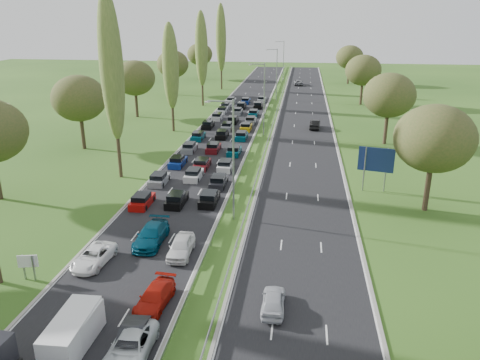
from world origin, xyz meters
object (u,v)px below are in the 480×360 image
(white_van_front, at_px, (74,330))
(white_van_rear, at_px, (76,330))
(direction_sign, at_px, (376,162))
(near_car_2, at_px, (94,257))
(info_sign, at_px, (28,264))

(white_van_front, height_order, white_van_rear, white_van_front)
(white_van_rear, xyz_separation_m, direction_sign, (21.79, 29.90, 2.58))
(near_car_2, bearing_deg, info_sign, -138.64)
(white_van_front, distance_m, info_sign, 9.58)
(white_van_front, bearing_deg, direction_sign, 52.08)
(near_car_2, relative_size, info_sign, 2.31)
(near_car_2, distance_m, white_van_rear, 9.98)
(white_van_front, relative_size, white_van_rear, 1.06)
(info_sign, distance_m, direction_sign, 37.13)
(white_van_rear, relative_size, info_sign, 2.28)
(white_van_rear, bearing_deg, white_van_front, -152.61)
(white_van_rear, distance_m, direction_sign, 37.09)
(near_car_2, height_order, info_sign, info_sign)
(near_car_2, distance_m, white_van_front, 10.00)
(near_car_2, xyz_separation_m, direction_sign, (24.92, 20.43, 2.88))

